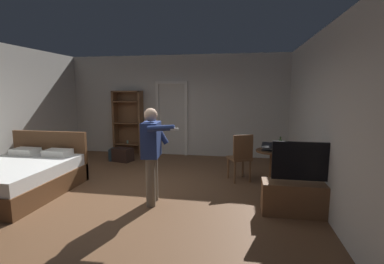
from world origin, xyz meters
TOP-DOWN VIEW (x-y plane):
  - ground_plane at (0.00, 0.00)m, footprint 7.18×7.18m
  - wall_back at (0.00, 3.32)m, footprint 6.50×0.12m
  - wall_right at (3.19, 0.00)m, footprint 0.12×6.77m
  - doorway_frame at (-0.12, 3.24)m, footprint 0.93×0.08m
  - bed at (-2.13, -0.26)m, footprint 1.69×2.01m
  - bookshelf at (-1.39, 3.10)m, footprint 0.85×0.32m
  - tv_flatscreen at (2.83, -0.30)m, footprint 1.25×0.40m
  - side_table at (2.48, 1.03)m, footprint 0.62×0.62m
  - laptop at (2.44, 0.99)m, footprint 0.37×0.38m
  - bottle_on_table at (2.62, 0.95)m, footprint 0.06×0.06m
  - wooden_chair at (1.88, 1.13)m, footprint 0.56×0.56m
  - person_blue_shirt at (0.44, -0.28)m, footprint 0.66×0.61m
  - suitcase_dark at (-1.22, 2.24)m, footprint 0.56×0.45m
  - suitcase_small at (-1.35, 2.36)m, footprint 0.59×0.46m

SIDE VIEW (x-z plane):
  - ground_plane at x=0.00m, z-range 0.00..0.00m
  - suitcase_small at x=-1.35m, z-range 0.00..0.31m
  - suitcase_dark at x=-1.22m, z-range 0.00..0.36m
  - bed at x=-2.13m, z-range -0.21..0.81m
  - tv_flatscreen at x=2.83m, z-range -0.25..0.88m
  - side_table at x=2.48m, z-range 0.12..0.82m
  - wooden_chair at x=1.88m, z-range 0.05..1.04m
  - laptop at x=2.44m, z-range 0.67..0.84m
  - bottle_on_table at x=2.62m, z-range 0.68..0.97m
  - person_blue_shirt at x=0.44m, z-range 0.12..1.71m
  - bookshelf at x=-1.39m, z-range 0.07..1.93m
  - doorway_frame at x=-0.12m, z-range 0.16..2.29m
  - wall_back at x=0.00m, z-range 0.00..2.86m
  - wall_right at x=3.19m, z-range 0.00..2.86m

